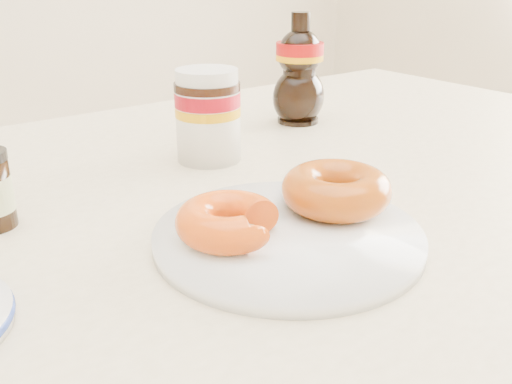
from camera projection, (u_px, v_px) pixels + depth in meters
dining_table at (260, 246)px, 0.71m from camera, size 1.40×0.90×0.75m
plate at (288, 236)px, 0.54m from camera, size 0.25×0.25×0.01m
donut_bitten at (228, 221)px, 0.51m from camera, size 0.12×0.12×0.03m
donut_whole at (336, 189)px, 0.58m from camera, size 0.14×0.14×0.04m
nutella_jar at (208, 112)px, 0.74m from camera, size 0.08×0.08×0.12m
syrup_bottle at (299, 69)px, 0.91m from camera, size 0.09×0.08×0.17m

